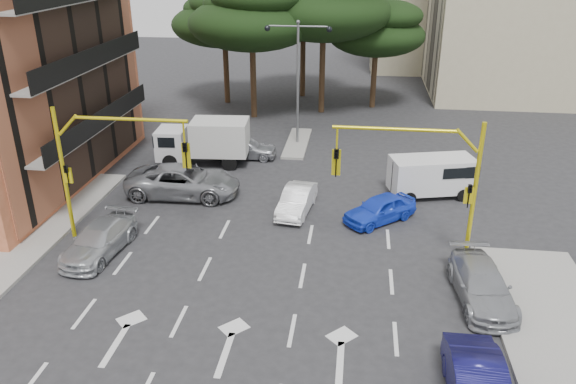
{
  "coord_description": "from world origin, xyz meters",
  "views": [
    {
      "loc": [
        3.84,
        -19.04,
        12.1
      ],
      "look_at": [
        0.84,
        4.53,
        1.6
      ],
      "focal_mm": 35.0,
      "sensor_mm": 36.0,
      "label": 1
    }
  ],
  "objects_px": {
    "car_white_hatch": "(297,200)",
    "van_white": "(431,177)",
    "car_silver_cross_a": "(183,181)",
    "car_blue_compact": "(380,209)",
    "car_silver_cross_b": "(244,147)",
    "signal_mast_left": "(101,157)",
    "car_silver_parked": "(482,285)",
    "signal_mast_right": "(430,172)",
    "street_lamp_center": "(298,61)",
    "box_truck_a": "(204,142)",
    "car_silver_wagon": "(99,240)"
  },
  "relations": [
    {
      "from": "signal_mast_right",
      "to": "street_lamp_center",
      "type": "bearing_deg",
      "value": 115.91
    },
    {
      "from": "street_lamp_center",
      "to": "car_silver_cross_b",
      "type": "height_order",
      "value": "street_lamp_center"
    },
    {
      "from": "signal_mast_right",
      "to": "car_white_hatch",
      "type": "height_order",
      "value": "signal_mast_right"
    },
    {
      "from": "signal_mast_right",
      "to": "car_silver_parked",
      "type": "xyz_separation_m",
      "value": [
        1.9,
        -2.82,
        -3.23
      ]
    },
    {
      "from": "signal_mast_right",
      "to": "car_silver_wagon",
      "type": "height_order",
      "value": "signal_mast_right"
    },
    {
      "from": "signal_mast_left",
      "to": "car_blue_compact",
      "type": "bearing_deg",
      "value": 15.43
    },
    {
      "from": "car_silver_wagon",
      "to": "box_truck_a",
      "type": "bearing_deg",
      "value": 87.83
    },
    {
      "from": "street_lamp_center",
      "to": "car_blue_compact",
      "type": "bearing_deg",
      "value": -64.4
    },
    {
      "from": "car_silver_wagon",
      "to": "car_silver_cross_b",
      "type": "distance_m",
      "value": 12.89
    },
    {
      "from": "street_lamp_center",
      "to": "car_blue_compact",
      "type": "height_order",
      "value": "street_lamp_center"
    },
    {
      "from": "car_blue_compact",
      "to": "car_silver_parked",
      "type": "distance_m",
      "value": 7.08
    },
    {
      "from": "signal_mast_right",
      "to": "street_lamp_center",
      "type": "height_order",
      "value": "street_lamp_center"
    },
    {
      "from": "car_silver_cross_b",
      "to": "signal_mast_left",
      "type": "bearing_deg",
      "value": 159.23
    },
    {
      "from": "signal_mast_left",
      "to": "car_blue_compact",
      "type": "height_order",
      "value": "signal_mast_left"
    },
    {
      "from": "car_white_hatch",
      "to": "van_white",
      "type": "distance_m",
      "value": 7.32
    },
    {
      "from": "signal_mast_left",
      "to": "street_lamp_center",
      "type": "distance_m",
      "value": 15.65
    },
    {
      "from": "car_white_hatch",
      "to": "van_white",
      "type": "height_order",
      "value": "van_white"
    },
    {
      "from": "car_silver_wagon",
      "to": "car_silver_cross_a",
      "type": "bearing_deg",
      "value": 80.58
    },
    {
      "from": "car_silver_cross_a",
      "to": "car_silver_parked",
      "type": "bearing_deg",
      "value": -121.25
    },
    {
      "from": "car_white_hatch",
      "to": "car_blue_compact",
      "type": "bearing_deg",
      "value": 0.45
    },
    {
      "from": "street_lamp_center",
      "to": "car_silver_wagon",
      "type": "height_order",
      "value": "street_lamp_center"
    },
    {
      "from": "car_white_hatch",
      "to": "car_silver_cross_a",
      "type": "relative_size",
      "value": 0.64
    },
    {
      "from": "street_lamp_center",
      "to": "car_silver_parked",
      "type": "relative_size",
      "value": 1.72
    },
    {
      "from": "street_lamp_center",
      "to": "van_white",
      "type": "xyz_separation_m",
      "value": [
        7.83,
        -7.35,
        -4.37
      ]
    },
    {
      "from": "car_blue_compact",
      "to": "car_silver_cross_b",
      "type": "distance_m",
      "value": 11.18
    },
    {
      "from": "car_silver_wagon",
      "to": "car_silver_cross_a",
      "type": "xyz_separation_m",
      "value": [
        1.76,
        6.32,
        0.17
      ]
    },
    {
      "from": "car_silver_wagon",
      "to": "van_white",
      "type": "distance_m",
      "value": 16.61
    },
    {
      "from": "street_lamp_center",
      "to": "box_truck_a",
      "type": "xyz_separation_m",
      "value": [
        -5.12,
        -4.27,
        -4.08
      ]
    },
    {
      "from": "car_blue_compact",
      "to": "car_silver_cross_b",
      "type": "height_order",
      "value": "car_silver_cross_b"
    },
    {
      "from": "signal_mast_left",
      "to": "car_silver_cross_b",
      "type": "xyz_separation_m",
      "value": [
        3.85,
        11.01,
        -3.2
      ]
    },
    {
      "from": "signal_mast_right",
      "to": "car_silver_wagon",
      "type": "xyz_separation_m",
      "value": [
        -13.54,
        -1.31,
        -3.25
      ]
    },
    {
      "from": "car_silver_cross_a",
      "to": "street_lamp_center",
      "type": "bearing_deg",
      "value": -30.41
    },
    {
      "from": "van_white",
      "to": "car_blue_compact",
      "type": "bearing_deg",
      "value": -53.46
    },
    {
      "from": "car_silver_wagon",
      "to": "box_truck_a",
      "type": "xyz_separation_m",
      "value": [
        1.61,
        11.06,
        0.71
      ]
    },
    {
      "from": "car_silver_wagon",
      "to": "box_truck_a",
      "type": "relative_size",
      "value": 0.8
    },
    {
      "from": "street_lamp_center",
      "to": "car_silver_parked",
      "type": "height_order",
      "value": "street_lamp_center"
    },
    {
      "from": "signal_mast_left",
      "to": "car_silver_wagon",
      "type": "height_order",
      "value": "signal_mast_left"
    },
    {
      "from": "car_silver_cross_b",
      "to": "car_silver_cross_a",
      "type": "bearing_deg",
      "value": 159.86
    },
    {
      "from": "car_silver_wagon",
      "to": "van_white",
      "type": "relative_size",
      "value": 1.04
    },
    {
      "from": "street_lamp_center",
      "to": "signal_mast_right",
      "type": "bearing_deg",
      "value": -64.09
    },
    {
      "from": "street_lamp_center",
      "to": "car_white_hatch",
      "type": "bearing_deg",
      "value": -83.79
    },
    {
      "from": "signal_mast_right",
      "to": "car_silver_parked",
      "type": "bearing_deg",
      "value": -56.12
    },
    {
      "from": "signal_mast_left",
      "to": "car_white_hatch",
      "type": "bearing_deg",
      "value": 25.66
    },
    {
      "from": "signal_mast_left",
      "to": "street_lamp_center",
      "type": "relative_size",
      "value": 0.77
    },
    {
      "from": "car_silver_parked",
      "to": "van_white",
      "type": "distance_m",
      "value": 9.53
    },
    {
      "from": "car_silver_cross_a",
      "to": "van_white",
      "type": "relative_size",
      "value": 1.38
    },
    {
      "from": "car_silver_cross_b",
      "to": "van_white",
      "type": "xyz_separation_m",
      "value": [
        10.79,
        -4.35,
        0.38
      ]
    },
    {
      "from": "signal_mast_left",
      "to": "box_truck_a",
      "type": "relative_size",
      "value": 1.09
    },
    {
      "from": "signal_mast_left",
      "to": "car_blue_compact",
      "type": "distance_m",
      "value": 12.8
    },
    {
      "from": "car_silver_cross_b",
      "to": "car_silver_parked",
      "type": "bearing_deg",
      "value": -141.38
    }
  ]
}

